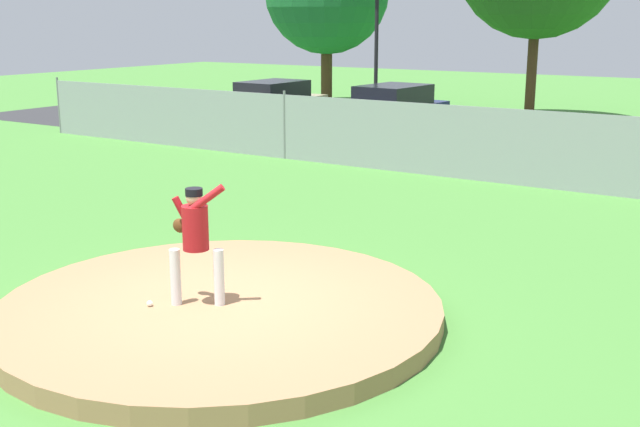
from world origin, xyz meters
TOP-DOWN VIEW (x-y plane):
  - ground_plane at (0.00, 6.00)m, footprint 80.00×80.00m
  - asphalt_strip at (0.00, 14.50)m, footprint 44.00×7.00m
  - pitchers_mound at (0.00, 0.00)m, footprint 5.59×5.59m
  - pitcher_youth at (-0.16, -0.23)m, footprint 0.81×0.41m
  - baseball at (-0.61, -0.61)m, footprint 0.07×0.07m
  - chainlink_fence at (0.00, 10.00)m, footprint 30.28×0.07m
  - parked_car_navy at (-5.25, 14.75)m, footprint 2.06×4.29m
  - parked_car_champagne at (-9.63, 14.40)m, footprint 1.87×4.18m
  - traffic_light_near at (-8.01, 18.56)m, footprint 0.28×0.46m

SIDE VIEW (x-z plane):
  - ground_plane at x=0.00m, z-range 0.00..0.00m
  - asphalt_strip at x=0.00m, z-range 0.00..0.01m
  - pitchers_mound at x=0.00m, z-range 0.00..0.24m
  - baseball at x=-0.61m, z-range 0.24..0.31m
  - parked_car_champagne at x=-9.63m, z-range -0.03..1.61m
  - parked_car_navy at x=-5.25m, z-range -0.04..1.64m
  - chainlink_fence at x=0.00m, z-range -0.05..1.77m
  - pitcher_youth at x=-0.16m, z-range 0.37..1.92m
  - traffic_light_near at x=-8.01m, z-range 0.98..6.64m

